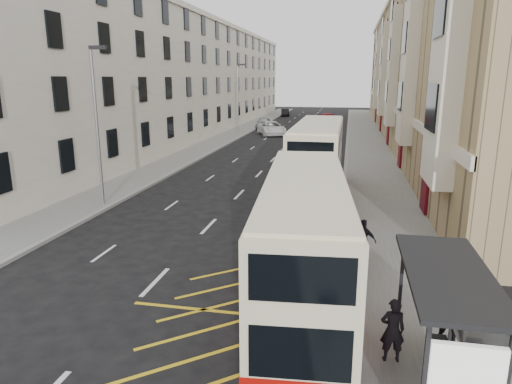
% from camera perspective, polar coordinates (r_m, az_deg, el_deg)
% --- Properties ---
extents(ground, '(200.00, 200.00, 0.00)m').
position_cam_1_polar(ground, '(12.78, -20.05, -18.03)').
color(ground, black).
rests_on(ground, ground).
extents(pavement_right, '(4.00, 120.00, 0.15)m').
position_cam_1_polar(pavement_right, '(39.67, 14.11, 4.16)').
color(pavement_right, '#62625D').
rests_on(pavement_right, ground).
extents(pavement_left, '(3.00, 120.00, 0.15)m').
position_cam_1_polar(pavement_left, '(41.89, -7.63, 4.96)').
color(pavement_left, '#62625D').
rests_on(pavement_left, ground).
extents(kerb_right, '(0.25, 120.00, 0.15)m').
position_cam_1_polar(kerb_right, '(39.62, 11.22, 4.30)').
color(kerb_right, gray).
rests_on(kerb_right, ground).
extents(kerb_left, '(0.25, 120.00, 0.15)m').
position_cam_1_polar(kerb_left, '(41.43, -5.66, 4.92)').
color(kerb_left, gray).
rests_on(kerb_left, ground).
extents(road_markings, '(10.00, 110.00, 0.01)m').
position_cam_1_polar(road_markings, '(54.82, 5.05, 7.09)').
color(road_markings, silver).
rests_on(road_markings, ground).
extents(terrace_right, '(10.75, 79.00, 15.25)m').
position_cam_1_polar(terrace_right, '(55.17, 21.32, 14.08)').
color(terrace_right, tan).
rests_on(terrace_right, ground).
extents(terrace_left, '(9.18, 79.00, 13.25)m').
position_cam_1_polar(terrace_left, '(57.97, -8.45, 13.83)').
color(terrace_left, beige).
rests_on(terrace_left, ground).
extents(bus_shelter, '(1.65, 4.25, 2.70)m').
position_cam_1_polar(bus_shelter, '(10.03, 23.80, -13.73)').
color(bus_shelter, black).
rests_on(bus_shelter, pavement_right).
extents(guard_railing, '(0.06, 6.56, 1.01)m').
position_cam_1_polar(guard_railing, '(15.91, 11.34, -7.43)').
color(guard_railing, red).
rests_on(guard_railing, pavement_right).
extents(street_lamp_near, '(0.93, 0.18, 8.00)m').
position_cam_1_polar(street_lamp_near, '(24.56, -19.24, 8.68)').
color(street_lamp_near, gray).
rests_on(street_lamp_near, pavement_left).
extents(street_lamp_far, '(0.93, 0.18, 8.00)m').
position_cam_1_polar(street_lamp_far, '(52.61, -2.26, 11.90)').
color(street_lamp_far, gray).
rests_on(street_lamp_far, pavement_left).
extents(double_decker_front, '(3.09, 10.03, 3.94)m').
position_cam_1_polar(double_decker_front, '(13.18, 6.02, -6.47)').
color(double_decker_front, beige).
rests_on(double_decker_front, ground).
extents(double_decker_rear, '(2.45, 10.64, 4.24)m').
position_cam_1_polar(double_decker_rear, '(25.68, 7.72, 3.95)').
color(double_decker_rear, beige).
rests_on(double_decker_rear, ground).
extents(pedestrian_near, '(0.62, 0.46, 1.58)m').
position_cam_1_polar(pedestrian_near, '(11.48, 16.70, -16.20)').
color(pedestrian_near, black).
rests_on(pedestrian_near, pavement_right).
extents(pedestrian_mid, '(0.86, 0.69, 1.65)m').
position_cam_1_polar(pedestrian_mid, '(12.48, 23.53, -14.04)').
color(pedestrian_mid, black).
rests_on(pedestrian_mid, pavement_right).
extents(pedestrian_far, '(0.99, 0.56, 1.59)m').
position_cam_1_polar(pedestrian_far, '(16.89, 13.25, -5.94)').
color(pedestrian_far, black).
rests_on(pedestrian_far, pavement_right).
extents(white_van, '(4.56, 6.31, 1.60)m').
position_cam_1_polar(white_van, '(54.88, 1.96, 7.98)').
color(white_van, silver).
rests_on(white_van, ground).
extents(car_silver, '(1.78, 4.34, 1.47)m').
position_cam_1_polar(car_silver, '(62.06, 0.95, 8.63)').
color(car_silver, '#989CA0').
rests_on(car_silver, ground).
extents(car_dark, '(2.06, 4.08, 1.28)m').
position_cam_1_polar(car_dark, '(82.70, 3.66, 9.90)').
color(car_dark, black).
rests_on(car_dark, ground).
extents(car_red, '(3.27, 5.85, 1.60)m').
position_cam_1_polar(car_red, '(69.22, 9.04, 9.08)').
color(car_red, maroon).
rests_on(car_red, ground).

